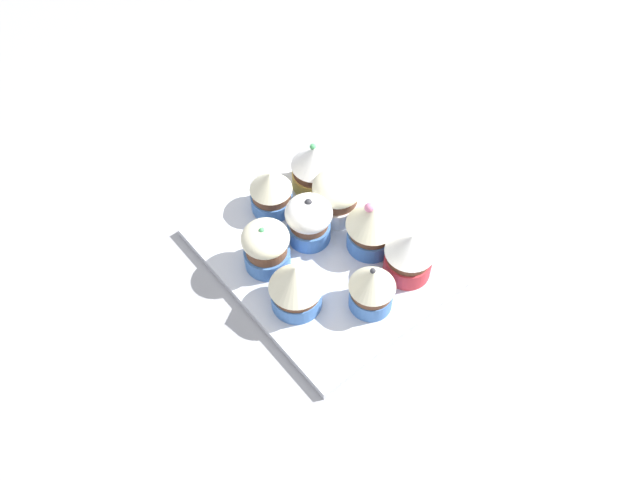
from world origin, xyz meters
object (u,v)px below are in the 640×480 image
object	(u,v)px
baking_tray	(320,257)
cupcake_5	(309,220)
cupcake_1	(372,225)
cupcake_0	(409,254)
cupcake_6	(269,192)
cupcake_7	(296,286)
cupcake_2	(337,196)
cupcake_4	(372,287)
cupcake_3	(315,167)
cupcake_8	(266,247)

from	to	relation	value
baking_tray	cupcake_5	world-z (taller)	cupcake_5
cupcake_1	cupcake_0	bearing A→B (deg)	-172.86
cupcake_0	cupcake_6	distance (cm)	20.04
baking_tray	cupcake_7	world-z (taller)	cupcake_7
cupcake_2	cupcake_4	world-z (taller)	cupcake_4
cupcake_4	cupcake_5	distance (cm)	12.47
cupcake_3	cupcake_6	distance (cm)	7.25
cupcake_0	cupcake_1	world-z (taller)	cupcake_1
cupcake_1	cupcake_7	bearing A→B (deg)	93.75
cupcake_2	cupcake_6	bearing A→B (deg)	45.39
cupcake_5	cupcake_4	bearing A→B (deg)	177.01
baking_tray	cupcake_8	distance (cm)	7.82
cupcake_2	cupcake_5	world-z (taller)	cupcake_5
cupcake_4	cupcake_6	bearing A→B (deg)	1.10
cupcake_2	cupcake_7	world-z (taller)	cupcake_7
cupcake_2	cupcake_8	xyz separation A→B (cm)	(-0.60, 11.81, -0.10)
cupcake_0	cupcake_6	size ratio (longest dim) A/B	1.09
cupcake_5	cupcake_6	xyz separation A→B (cm)	(6.96, 1.02, -0.21)
cupcake_3	cupcake_0	bearing A→B (deg)	179.25
cupcake_2	cupcake_6	world-z (taller)	cupcake_2
cupcake_2	cupcake_3	size ratio (longest dim) A/B	0.95
cupcake_2	cupcake_5	size ratio (longest dim) A/B	0.98
cupcake_1	cupcake_5	bearing A→B (deg)	41.52
cupcake_0	cupcake_8	bearing A→B (deg)	46.23
cupcake_5	cupcake_7	bearing A→B (deg)	132.33
cupcake_2	cupcake_3	distance (cm)	5.74
baking_tray	cupcake_4	bearing A→B (deg)	-179.94
cupcake_2	cupcake_4	size ratio (longest dim) A/B	0.95
cupcake_6	cupcake_7	distance (cm)	15.11
cupcake_1	cupcake_7	xyz separation A→B (cm)	(-0.83, 12.61, -0.18)
cupcake_2	cupcake_4	distance (cm)	14.48
cupcake_2	cupcake_6	size ratio (longest dim) A/B	1.05
cupcake_7	cupcake_6	bearing A→B (deg)	-24.93
cupcake_5	cupcake_8	bearing A→B (deg)	88.52
cupcake_0	cupcake_6	xyz separation A→B (cm)	(18.78, 6.99, -0.36)
baking_tray	cupcake_0	size ratio (longest dim) A/B	4.16
cupcake_4	cupcake_7	world-z (taller)	cupcake_7
cupcake_0	cupcake_3	bearing A→B (deg)	-0.75
cupcake_5	cupcake_1	bearing A→B (deg)	-138.48
baking_tray	cupcake_3	distance (cm)	12.36
baking_tray	cupcake_8	size ratio (longest dim) A/B	4.25
cupcake_3	cupcake_5	xyz separation A→B (cm)	(-6.43, 6.20, -0.03)
baking_tray	cupcake_1	xyz separation A→B (cm)	(-2.92, -5.88, 4.64)
baking_tray	cupcake_2	distance (cm)	8.15
cupcake_1	cupcake_6	xyz separation A→B (cm)	(12.87, 6.25, -0.74)
cupcake_2	cupcake_5	xyz separation A→B (cm)	(-0.77, 5.26, -0.06)
cupcake_1	cupcake_2	world-z (taller)	cupcake_1
cupcake_0	cupcake_1	bearing A→B (deg)	7.14
cupcake_4	cupcake_8	xyz separation A→B (cm)	(12.62, 5.90, -0.16)
cupcake_3	cupcake_7	world-z (taller)	cupcake_7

